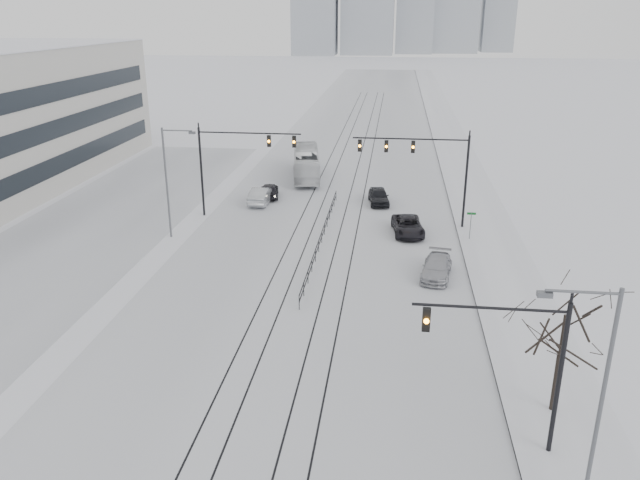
{
  "coord_description": "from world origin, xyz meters",
  "views": [
    {
      "loc": [
        5.45,
        -16.48,
        17.44
      ],
      "look_at": [
        0.82,
        22.04,
        3.2
      ],
      "focal_mm": 35.0,
      "sensor_mm": 36.0,
      "label": 1
    }
  ],
  "objects_px": {
    "traffic_mast_near": "(520,356)",
    "sedan_nb_right": "(437,268)",
    "sedan_sb_inner": "(270,190)",
    "sedan_nb_front": "(408,226)",
    "bare_tree": "(564,326)",
    "sedan_nb_far": "(379,196)",
    "sedan_sb_outer": "(262,195)",
    "box_truck": "(306,164)"
  },
  "relations": [
    {
      "from": "sedan_sb_outer",
      "to": "sedan_nb_front",
      "type": "relative_size",
      "value": 0.94
    },
    {
      "from": "traffic_mast_near",
      "to": "sedan_sb_inner",
      "type": "bearing_deg",
      "value": 115.64
    },
    {
      "from": "sedan_nb_front",
      "to": "sedan_nb_right",
      "type": "bearing_deg",
      "value": -84.69
    },
    {
      "from": "sedan_sb_inner",
      "to": "sedan_sb_outer",
      "type": "distance_m",
      "value": 2.12
    },
    {
      "from": "bare_tree",
      "to": "traffic_mast_near",
      "type": "bearing_deg",
      "value": -128.76
    },
    {
      "from": "sedan_nb_far",
      "to": "traffic_mast_near",
      "type": "bearing_deg",
      "value": -87.09
    },
    {
      "from": "sedan_nb_far",
      "to": "sedan_nb_right",
      "type": "bearing_deg",
      "value": -82.79
    },
    {
      "from": "traffic_mast_near",
      "to": "box_truck",
      "type": "xyz_separation_m",
      "value": [
        -14.94,
        44.7,
        -2.97
      ]
    },
    {
      "from": "bare_tree",
      "to": "box_truck",
      "type": "bearing_deg",
      "value": 112.59
    },
    {
      "from": "sedan_sb_outer",
      "to": "sedan_nb_far",
      "type": "distance_m",
      "value": 11.29
    },
    {
      "from": "traffic_mast_near",
      "to": "sedan_nb_right",
      "type": "xyz_separation_m",
      "value": [
        -2.05,
        18.27,
        -3.88
      ]
    },
    {
      "from": "traffic_mast_near",
      "to": "sedan_sb_inner",
      "type": "xyz_separation_m",
      "value": [
        -17.47,
        36.39,
        -3.84
      ]
    },
    {
      "from": "traffic_mast_near",
      "to": "sedan_nb_far",
      "type": "distance_m",
      "value": 36.28
    },
    {
      "from": "sedan_nb_right",
      "to": "sedan_nb_front",
      "type": "bearing_deg",
      "value": 111.01
    },
    {
      "from": "traffic_mast_near",
      "to": "bare_tree",
      "type": "relative_size",
      "value": 1.15
    },
    {
      "from": "sedan_nb_front",
      "to": "sedan_nb_far",
      "type": "bearing_deg",
      "value": 100.83
    },
    {
      "from": "bare_tree",
      "to": "sedan_nb_front",
      "type": "xyz_separation_m",
      "value": [
        -6.35,
        24.01,
        -3.78
      ]
    },
    {
      "from": "traffic_mast_near",
      "to": "sedan_nb_front",
      "type": "xyz_separation_m",
      "value": [
        -3.94,
        27.02,
        -3.85
      ]
    },
    {
      "from": "sedan_nb_right",
      "to": "box_truck",
      "type": "xyz_separation_m",
      "value": [
        -12.88,
        26.43,
        0.91
      ]
    },
    {
      "from": "sedan_sb_inner",
      "to": "traffic_mast_near",
      "type": "bearing_deg",
      "value": 105.95
    },
    {
      "from": "sedan_sb_outer",
      "to": "sedan_nb_far",
      "type": "height_order",
      "value": "sedan_sb_outer"
    },
    {
      "from": "sedan_sb_inner",
      "to": "sedan_sb_outer",
      "type": "bearing_deg",
      "value": 69.93
    },
    {
      "from": "traffic_mast_near",
      "to": "sedan_nb_far",
      "type": "relative_size",
      "value": 1.57
    },
    {
      "from": "sedan_sb_outer",
      "to": "sedan_nb_front",
      "type": "xyz_separation_m",
      "value": [
        13.91,
        -7.28,
        -0.08
      ]
    },
    {
      "from": "traffic_mast_near",
      "to": "sedan_nb_right",
      "type": "height_order",
      "value": "traffic_mast_near"
    },
    {
      "from": "sedan_nb_right",
      "to": "box_truck",
      "type": "relative_size",
      "value": 0.41
    },
    {
      "from": "bare_tree",
      "to": "sedan_nb_right",
      "type": "height_order",
      "value": "bare_tree"
    },
    {
      "from": "sedan_nb_front",
      "to": "sedan_sb_inner",
      "type": "bearing_deg",
      "value": 138.48
    },
    {
      "from": "bare_tree",
      "to": "sedan_nb_far",
      "type": "bearing_deg",
      "value": 105.55
    },
    {
      "from": "sedan_nb_front",
      "to": "sedan_sb_outer",
      "type": "bearing_deg",
      "value": 145.55
    },
    {
      "from": "sedan_sb_inner",
      "to": "sedan_nb_right",
      "type": "relative_size",
      "value": 0.9
    },
    {
      "from": "box_truck",
      "to": "sedan_nb_front",
      "type": "bearing_deg",
      "value": 113.3
    },
    {
      "from": "sedan_nb_front",
      "to": "sedan_nb_far",
      "type": "xyz_separation_m",
      "value": [
        -2.69,
        8.45,
        0.05
      ]
    },
    {
      "from": "sedan_nb_right",
      "to": "traffic_mast_near",
      "type": "bearing_deg",
      "value": -74.71
    },
    {
      "from": "sedan_sb_inner",
      "to": "bare_tree",
      "type": "bearing_deg",
      "value": 111.08
    },
    {
      "from": "sedan_sb_outer",
      "to": "sedan_nb_far",
      "type": "xyz_separation_m",
      "value": [
        11.23,
        1.17,
        -0.03
      ]
    },
    {
      "from": "sedan_sb_outer",
      "to": "sedan_nb_front",
      "type": "bearing_deg",
      "value": 155.19
    },
    {
      "from": "bare_tree",
      "to": "box_truck",
      "type": "distance_m",
      "value": 45.26
    },
    {
      "from": "traffic_mast_near",
      "to": "sedan_nb_right",
      "type": "relative_size",
      "value": 1.49
    },
    {
      "from": "traffic_mast_near",
      "to": "sedan_sb_outer",
      "type": "relative_size",
      "value": 1.46
    },
    {
      "from": "sedan_nb_right",
      "to": "box_truck",
      "type": "height_order",
      "value": "box_truck"
    },
    {
      "from": "sedan_sb_outer",
      "to": "sedan_nb_front",
      "type": "distance_m",
      "value": 15.71
    }
  ]
}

